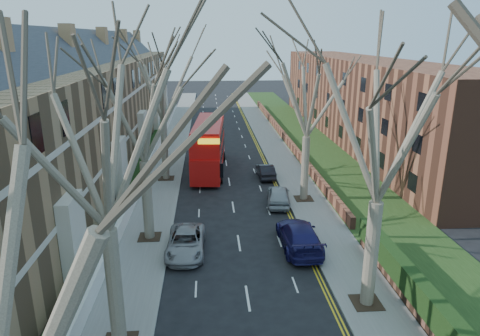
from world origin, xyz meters
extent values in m
cube|color=slate|center=(-6.00, 39.00, 0.06)|extent=(3.00, 102.00, 0.12)
cube|color=slate|center=(6.00, 39.00, 0.06)|extent=(3.00, 102.00, 0.12)
cube|color=#8D6B48|center=(-13.80, 31.00, 5.00)|extent=(9.00, 78.00, 10.00)
cube|color=#2A2C33|center=(-13.80, 31.00, 11.00)|extent=(4.67, 78.00, 4.67)
cube|color=beige|center=(-9.35, 31.00, 3.50)|extent=(0.12, 78.00, 0.35)
cube|color=beige|center=(-9.35, 31.00, 7.00)|extent=(0.12, 78.00, 0.35)
cube|color=brown|center=(17.50, 43.00, 5.00)|extent=(8.00, 54.00, 10.00)
cube|color=brown|center=(7.70, 43.00, 0.57)|extent=(0.35, 54.00, 0.90)
cube|color=white|center=(-7.65, 31.00, 0.62)|extent=(0.30, 78.00, 1.00)
cube|color=#1B3312|center=(10.50, 39.00, 0.15)|extent=(6.00, 102.00, 0.06)
cylinder|color=brown|center=(-5.70, 6.00, 2.75)|extent=(0.64, 0.64, 5.25)
cylinder|color=brown|center=(-5.70, 16.00, 2.66)|extent=(0.64, 0.64, 5.07)
cube|color=#2D2116|center=(-5.70, 16.00, 0.14)|extent=(1.40, 1.40, 0.05)
cylinder|color=brown|center=(-5.70, 28.00, 2.75)|extent=(0.60, 0.60, 5.25)
cube|color=#2D2116|center=(-5.70, 28.00, 0.14)|extent=(1.40, 1.40, 0.05)
cylinder|color=brown|center=(5.70, 8.00, 2.75)|extent=(0.64, 0.64, 5.25)
cube|color=#2D2116|center=(5.70, 8.00, 0.14)|extent=(1.40, 1.40, 0.05)
cylinder|color=brown|center=(5.70, 22.00, 2.66)|extent=(0.60, 0.60, 5.07)
cube|color=#2D2116|center=(5.70, 22.00, 0.14)|extent=(1.40, 1.40, 0.05)
cube|color=#BA0F0D|center=(-1.75, 30.37, 1.48)|extent=(3.39, 11.46, 2.26)
cube|color=#BA0F0D|center=(-1.75, 30.37, 3.64)|extent=(3.35, 10.89, 2.05)
cube|color=black|center=(-1.75, 30.37, 1.94)|extent=(3.34, 10.56, 0.92)
cube|color=black|center=(-1.75, 30.37, 3.74)|extent=(3.33, 10.33, 0.92)
imported|color=gray|center=(-3.27, 13.99, 0.67)|extent=(2.38, 4.89, 1.34)
imported|color=#1A1750|center=(3.65, 14.09, 0.80)|extent=(2.26, 5.54, 1.61)
imported|color=#94979C|center=(3.54, 21.32, 0.74)|extent=(2.29, 4.51, 1.47)
imported|color=black|center=(3.43, 27.94, 0.64)|extent=(1.48, 3.91, 1.27)
camera|label=1|loc=(-1.78, -9.41, 12.49)|focal=32.00mm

